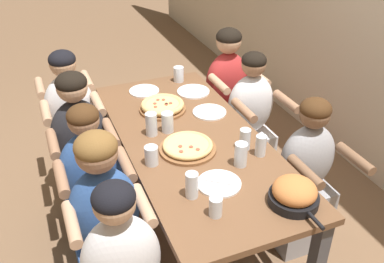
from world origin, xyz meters
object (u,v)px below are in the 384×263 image
at_px(drinking_glass_c, 261,147).
at_px(drinking_glass_g, 151,125).
at_px(skillet_bowl, 294,194).
at_px(drinking_glass_d, 151,155).
at_px(drinking_glass_i, 216,208).
at_px(diner_far_midleft, 249,128).
at_px(diner_near_center, 95,198).
at_px(drinking_glass_e, 241,156).
at_px(diner_near_midleft, 84,161).
at_px(diner_near_midright, 108,235).
at_px(drinking_glass_a, 245,140).
at_px(empty_plate_a, 193,91).
at_px(pizza_board_main, 163,106).
at_px(diner_near_left, 74,133).
at_px(empty_plate_b, 209,112).
at_px(empty_plate_c, 219,183).
at_px(empty_plate_d, 144,91).
at_px(drinking_glass_b, 179,75).
at_px(drinking_glass_h, 192,186).
at_px(drinking_glass_f, 168,123).
at_px(diner_far_left, 226,101).
at_px(pizza_board_second, 188,147).
at_px(diner_far_midright, 303,183).

xyz_separation_m(drinking_glass_c, drinking_glass_g, (-0.45, -0.51, 0.01)).
xyz_separation_m(skillet_bowl, drinking_glass_d, (-0.58, -0.55, -0.00)).
distance_m(drinking_glass_d, drinking_glass_i, 0.54).
height_order(diner_far_midleft, diner_near_center, diner_near_center).
relative_size(drinking_glass_e, diner_near_midleft, 0.12).
bearing_deg(diner_near_midright, drinking_glass_a, 9.87).
xyz_separation_m(empty_plate_a, drinking_glass_a, (0.81, -0.00, 0.05)).
bearing_deg(pizza_board_main, diner_near_left, -121.76).
relative_size(skillet_bowl, diner_near_center, 0.32).
relative_size(empty_plate_b, empty_plate_c, 0.97).
distance_m(empty_plate_d, drinking_glass_b, 0.32).
distance_m(empty_plate_c, diner_near_left, 1.40).
bearing_deg(skillet_bowl, drinking_glass_h, -118.03).
height_order(skillet_bowl, drinking_glass_e, drinking_glass_e).
relative_size(drinking_glass_f, drinking_glass_g, 0.87).
bearing_deg(empty_plate_b, drinking_glass_e, -7.94).
xyz_separation_m(empty_plate_c, diner_far_left, (-1.26, 0.67, -0.25)).
bearing_deg(drinking_glass_i, empty_plate_d, 177.28).
bearing_deg(diner_near_midright, empty_plate_a, 47.47).
bearing_deg(drinking_glass_e, diner_near_midright, -88.89).
bearing_deg(pizza_board_main, empty_plate_d, -173.75).
bearing_deg(diner_far_midleft, diner_near_center, 17.52).
bearing_deg(drinking_glass_b, diner_near_left, -87.11).
bearing_deg(pizza_board_main, skillet_bowl, 14.19).
distance_m(drinking_glass_g, drinking_glass_h, 0.64).
height_order(pizza_board_second, diner_far_left, diner_far_left).
xyz_separation_m(drinking_glass_f, diner_near_midright, (0.51, -0.52, -0.29)).
height_order(drinking_glass_a, diner_far_midleft, diner_far_midleft).
relative_size(empty_plate_a, drinking_glass_d, 2.14).
relative_size(diner_far_midleft, diner_near_center, 0.97).
height_order(empty_plate_c, drinking_glass_f, drinking_glass_f).
xyz_separation_m(pizza_board_main, diner_far_midright, (0.75, 0.68, -0.32)).
height_order(empty_plate_a, drinking_glass_h, drinking_glass_h).
relative_size(empty_plate_b, drinking_glass_e, 1.62).
height_order(drinking_glass_c, diner_near_midleft, diner_near_midleft).
xyz_separation_m(diner_near_midright, diner_near_center, (-0.36, 0.00, -0.03)).
bearing_deg(drinking_glass_h, empty_plate_c, 101.04).
distance_m(empty_plate_b, empty_plate_c, 0.77).
bearing_deg(drinking_glass_g, diner_near_left, -146.68).
distance_m(diner_near_left, diner_far_midleft, 1.32).
bearing_deg(diner_near_left, diner_near_midright, -90.00).
bearing_deg(empty_plate_d, skillet_bowl, 12.49).
distance_m(drinking_glass_h, diner_near_midright, 0.53).
relative_size(drinking_glass_c, drinking_glass_f, 0.98).
bearing_deg(empty_plate_a, drinking_glass_i, -17.69).
distance_m(drinking_glass_c, drinking_glass_e, 0.16).
bearing_deg(diner_near_midleft, drinking_glass_f, -23.64).
height_order(empty_plate_d, diner_far_left, diner_far_left).
bearing_deg(empty_plate_d, diner_far_midright, 33.85).
xyz_separation_m(pizza_board_main, empty_plate_a, (-0.18, 0.30, -0.03)).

